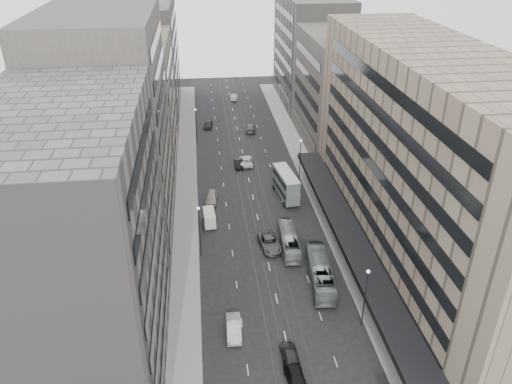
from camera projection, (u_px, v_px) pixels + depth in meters
name	position (u px, v px, depth m)	size (l,w,h in m)	color
ground	(278.00, 303.00, 64.98)	(220.00, 220.00, 0.00)	black
sidewalk_right	(308.00, 173.00, 98.99)	(4.00, 125.00, 0.15)	gray
sidewalk_left	(187.00, 179.00, 96.52)	(4.00, 125.00, 0.15)	gray
department_store	(428.00, 166.00, 67.11)	(19.20, 60.00, 30.00)	gray
building_right_mid	(340.00, 91.00, 107.00)	(15.00, 28.00, 24.00)	#47433E
building_right_far	(311.00, 51.00, 132.31)	(15.00, 32.00, 28.00)	slate
building_left_a	(76.00, 256.00, 48.67)	(15.00, 28.00, 30.00)	slate
building_left_b	(111.00, 135.00, 71.35)	(15.00, 26.00, 34.00)	#47433E
building_left_c	(134.00, 105.00, 97.10)	(15.00, 28.00, 25.00)	slate
building_left_d	(146.00, 58.00, 125.27)	(15.00, 38.00, 28.00)	slate
lamp_right_near	(366.00, 291.00, 59.14)	(0.44, 0.44, 8.32)	#262628
lamp_right_far	(300.00, 155.00, 94.13)	(0.44, 0.44, 8.32)	#262628
lamp_left_near	(199.00, 226.00, 72.02)	(0.44, 0.44, 8.32)	#262628
lamp_left_far	(196.00, 122.00, 109.64)	(0.44, 0.44, 8.32)	#262628
bus_near	(320.00, 272.00, 68.15)	(2.74, 11.71, 3.26)	gray
bus_far	(289.00, 241.00, 75.44)	(2.33, 9.97, 2.78)	#929D95
double_decker	(286.00, 184.00, 89.09)	(3.71, 9.23, 4.91)	slate
panel_van	(209.00, 218.00, 81.35)	(2.19, 4.13, 2.54)	silver
sedan_0	(296.00, 378.00, 53.28)	(1.97, 4.89, 1.67)	black
sedan_1	(234.00, 328.00, 59.90)	(1.72, 4.93, 1.62)	beige
sedan_2	(270.00, 243.00, 75.89)	(2.79, 6.05, 1.68)	#4D4E50
sedan_3	(290.00, 355.00, 56.31)	(1.87, 4.60, 1.33)	black
sedan_4	(212.00, 197.00, 88.54)	(2.03, 5.05, 1.72)	gray
sedan_5	(238.00, 164.00, 101.34)	(1.49, 4.26, 1.41)	black
sedan_6	(246.00, 161.00, 102.42)	(2.57, 5.57, 1.55)	white
sedan_7	(250.00, 128.00, 118.95)	(2.18, 5.37, 1.56)	#535355
sedan_8	(208.00, 124.00, 121.09)	(1.94, 4.81, 1.64)	#28282B
sedan_9	(234.00, 97.00, 140.29)	(1.71, 4.92, 1.62)	#A9A48C
pedestrian	(397.00, 326.00, 60.01)	(0.59, 0.39, 1.62)	black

